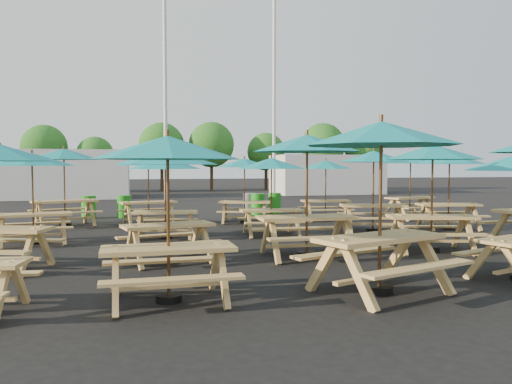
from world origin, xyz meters
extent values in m
plane|color=black|center=(0.00, 0.00, 0.00)|extent=(120.00, 120.00, 0.00)
cube|color=#A97C4B|center=(-5.67, -2.63, 0.45)|extent=(1.80, 0.75, 0.04)
cube|color=#A97C4B|center=(-5.87, -0.11, 0.71)|extent=(1.82, 0.97, 0.06)
cube|color=#A97C4B|center=(-5.76, -0.74, 0.43)|extent=(1.74, 0.54, 0.04)
cube|color=#A97C4B|center=(-5.99, 0.51, 0.43)|extent=(1.74, 0.54, 0.04)
cylinder|color=black|center=(-5.87, -0.11, 0.05)|extent=(0.35, 0.35, 0.10)
cylinder|color=brown|center=(-5.87, -0.11, 1.10)|extent=(0.04, 0.04, 2.21)
cone|color=#0F7E89|center=(-5.87, -0.11, 2.03)|extent=(2.29, 2.29, 0.31)
cube|color=#A97C4B|center=(-5.64, 3.43, 0.78)|extent=(2.04, 1.32, 0.06)
cube|color=#A97C4B|center=(-5.42, 2.77, 0.48)|extent=(1.89, 0.86, 0.04)
cube|color=#A97C4B|center=(-5.87, 4.09, 0.48)|extent=(1.89, 0.86, 0.04)
cylinder|color=black|center=(-5.64, 3.43, 0.05)|extent=(0.38, 0.38, 0.11)
cylinder|color=brown|center=(-5.64, 3.43, 1.22)|extent=(0.05, 0.05, 2.43)
cone|color=#0F7E89|center=(-5.64, 3.43, 2.24)|extent=(2.75, 2.75, 0.34)
cube|color=#A97C4B|center=(-3.00, -6.03, 0.74)|extent=(1.83, 0.75, 0.06)
cube|color=#A97C4B|center=(-2.98, -6.70, 0.45)|extent=(1.81, 0.30, 0.04)
cube|color=#A97C4B|center=(-3.02, -5.37, 0.45)|extent=(1.81, 0.30, 0.04)
cylinder|color=black|center=(-3.00, -6.03, 0.05)|extent=(0.36, 0.36, 0.10)
cylinder|color=brown|center=(-3.00, -6.03, 1.15)|extent=(0.04, 0.04, 2.31)
cone|color=#0F7E89|center=(-3.00, -6.03, 2.13)|extent=(2.11, 2.11, 0.32)
cube|color=#A97C4B|center=(-2.84, -3.12, 0.72)|extent=(1.86, 1.09, 0.06)
cube|color=#A97C4B|center=(-2.68, -3.74, 0.44)|extent=(1.75, 0.66, 0.04)
cube|color=#A97C4B|center=(-3.00, -2.49, 0.44)|extent=(1.75, 0.66, 0.04)
cylinder|color=black|center=(-2.84, -3.12, 0.05)|extent=(0.35, 0.35, 0.10)
cylinder|color=brown|center=(-2.84, -3.12, 1.12)|extent=(0.04, 0.04, 2.23)
cone|color=#0F7E89|center=(-2.84, -3.12, 2.06)|extent=(2.42, 2.42, 0.31)
cube|color=#A97C4B|center=(-2.73, 0.14, 0.68)|extent=(1.73, 0.87, 0.06)
cube|color=#A97C4B|center=(-2.82, -0.46, 0.41)|extent=(1.67, 0.46, 0.04)
cube|color=#A97C4B|center=(-2.65, 0.74, 0.41)|extent=(1.67, 0.46, 0.04)
cylinder|color=black|center=(-2.73, 0.14, 0.05)|extent=(0.33, 0.33, 0.09)
cylinder|color=brown|center=(-2.73, 0.14, 1.06)|extent=(0.04, 0.04, 2.11)
cone|color=#0F7E89|center=(-2.73, 0.14, 1.95)|extent=(2.13, 2.13, 0.29)
cube|color=#A97C4B|center=(-3.10, 3.32, 0.71)|extent=(1.84, 1.02, 0.06)
cube|color=#A97C4B|center=(-2.97, 2.70, 0.43)|extent=(1.75, 0.60, 0.04)
cube|color=#A97C4B|center=(-3.23, 3.94, 0.43)|extent=(1.75, 0.60, 0.04)
cylinder|color=black|center=(-3.10, 3.32, 0.05)|extent=(0.35, 0.35, 0.10)
cylinder|color=brown|center=(-3.10, 3.32, 1.11)|extent=(0.04, 0.04, 2.22)
cone|color=#0F7E89|center=(-3.10, 3.32, 2.04)|extent=(2.34, 2.34, 0.31)
cube|color=#A97C4B|center=(0.05, -6.26, 0.82)|extent=(2.14, 1.39, 0.07)
cube|color=#A97C4B|center=(0.29, -6.95, 0.50)|extent=(1.98, 0.92, 0.04)
cube|color=#A97C4B|center=(-0.19, -5.57, 0.50)|extent=(1.98, 0.92, 0.04)
cylinder|color=black|center=(0.05, -6.26, 0.06)|extent=(0.40, 0.40, 0.11)
cylinder|color=brown|center=(0.05, -6.26, 1.28)|extent=(0.05, 0.05, 2.55)
cone|color=#0F7E89|center=(0.05, -6.26, 2.35)|extent=(2.89, 2.89, 0.35)
cube|color=#A97C4B|center=(-0.04, -3.25, 0.82)|extent=(2.00, 0.80, 0.07)
cube|color=#A97C4B|center=(-0.05, -3.98, 0.50)|extent=(1.99, 0.30, 0.04)
cube|color=#A97C4B|center=(-0.03, -2.52, 0.50)|extent=(1.99, 0.30, 0.04)
cylinder|color=black|center=(-0.04, -3.25, 0.06)|extent=(0.40, 0.40, 0.11)
cylinder|color=brown|center=(-0.04, -3.25, 1.27)|extent=(0.05, 0.05, 2.54)
cone|color=#0F7E89|center=(-0.04, -3.25, 2.34)|extent=(2.29, 2.29, 0.35)
cube|color=#A97C4B|center=(0.08, 0.03, 0.68)|extent=(1.68, 0.72, 0.06)
cube|color=#A97C4B|center=(0.05, -0.58, 0.41)|extent=(1.66, 0.31, 0.04)
cube|color=#A97C4B|center=(0.11, 0.63, 0.41)|extent=(1.66, 0.31, 0.04)
cylinder|color=black|center=(0.08, 0.03, 0.05)|extent=(0.33, 0.33, 0.09)
cylinder|color=brown|center=(0.08, 0.03, 1.06)|extent=(0.04, 0.04, 2.11)
cone|color=#0F7E89|center=(0.08, 0.03, 1.95)|extent=(1.97, 1.97, 0.29)
cube|color=#A97C4B|center=(-0.02, 3.07, 0.69)|extent=(1.79, 1.09, 0.06)
cube|color=#A97C4B|center=(-0.19, 2.48, 0.42)|extent=(1.68, 0.69, 0.04)
cube|color=#A97C4B|center=(0.15, 3.67, 0.42)|extent=(1.68, 0.69, 0.04)
cylinder|color=black|center=(-0.02, 3.07, 0.05)|extent=(0.34, 0.34, 0.09)
cylinder|color=brown|center=(-0.02, 3.07, 1.07)|extent=(0.04, 0.04, 2.15)
cone|color=#0F7E89|center=(-0.02, 3.07, 1.98)|extent=(2.36, 2.36, 0.30)
cube|color=#A97C4B|center=(2.50, -5.48, 0.41)|extent=(1.64, 0.74, 0.04)
cube|color=#A97C4B|center=(2.85, -3.22, 0.76)|extent=(1.97, 1.16, 0.06)
cube|color=#A97C4B|center=(2.68, -3.88, 0.46)|extent=(1.86, 0.72, 0.04)
cube|color=#A97C4B|center=(3.02, -2.57, 0.46)|extent=(1.86, 0.72, 0.04)
cylinder|color=black|center=(2.85, -3.22, 0.05)|extent=(0.37, 0.37, 0.10)
cylinder|color=brown|center=(2.85, -3.22, 1.18)|extent=(0.05, 0.05, 2.37)
cone|color=#0F7E89|center=(2.85, -3.22, 2.18)|extent=(2.57, 2.57, 0.33)
cube|color=#A97C4B|center=(3.10, 0.09, 0.75)|extent=(1.94, 1.16, 0.06)
cube|color=#A97C4B|center=(2.92, -0.56, 0.46)|extent=(1.83, 0.72, 0.04)
cube|color=#A97C4B|center=(3.27, 0.73, 0.46)|extent=(1.83, 0.72, 0.04)
cylinder|color=black|center=(3.10, 0.09, 0.05)|extent=(0.36, 0.36, 0.10)
cylinder|color=brown|center=(3.10, 0.09, 1.16)|extent=(0.04, 0.04, 2.33)
cone|color=#0F7E89|center=(3.10, 0.09, 2.15)|extent=(2.54, 2.54, 0.32)
cube|color=#A97C4B|center=(2.87, 3.23, 0.67)|extent=(1.69, 0.79, 0.05)
cube|color=#A97C4B|center=(2.81, 2.63, 0.41)|extent=(1.65, 0.39, 0.04)
cube|color=#A97C4B|center=(2.93, 3.82, 0.41)|extent=(1.65, 0.39, 0.04)
cylinder|color=black|center=(2.87, 3.23, 0.05)|extent=(0.33, 0.33, 0.09)
cylinder|color=brown|center=(2.87, 3.23, 1.04)|extent=(0.04, 0.04, 2.09)
cone|color=#0F7E89|center=(2.87, 3.23, 1.93)|extent=(2.03, 2.03, 0.29)
cube|color=#A97C4B|center=(5.55, 0.12, 0.73)|extent=(1.87, 0.99, 0.06)
cube|color=#A97C4B|center=(5.43, -0.52, 0.45)|extent=(1.80, 0.56, 0.04)
cube|color=#A97C4B|center=(5.66, 0.76, 0.45)|extent=(1.80, 0.56, 0.04)
cylinder|color=black|center=(5.55, 0.12, 0.05)|extent=(0.36, 0.36, 0.10)
cylinder|color=brown|center=(5.55, 0.12, 1.14)|extent=(0.04, 0.04, 2.28)
cone|color=#0F7E89|center=(5.55, 0.12, 2.10)|extent=(2.35, 2.35, 0.32)
cube|color=#A97C4B|center=(5.99, 3.04, 0.75)|extent=(1.94, 1.19, 0.06)
cube|color=#A97C4B|center=(6.18, 2.41, 0.45)|extent=(1.81, 0.76, 0.04)
cube|color=#A97C4B|center=(5.80, 3.68, 0.45)|extent=(1.81, 0.76, 0.04)
cylinder|color=black|center=(5.99, 3.04, 0.05)|extent=(0.36, 0.36, 0.10)
cylinder|color=brown|center=(5.99, 3.04, 1.16)|extent=(0.04, 0.04, 2.32)
cone|color=#0F7E89|center=(5.99, 3.04, 2.13)|extent=(2.56, 2.56, 0.32)
cylinder|color=#1D8E19|center=(-5.16, 5.75, 0.40)|extent=(0.50, 0.50, 0.81)
cylinder|color=#1D8E19|center=(-3.93, 5.74, 0.40)|extent=(0.50, 0.50, 0.81)
cylinder|color=gray|center=(0.82, 6.08, 0.40)|extent=(0.50, 0.50, 0.81)
cylinder|color=#1D8E19|center=(1.04, 5.64, 0.40)|extent=(0.50, 0.50, 0.81)
cylinder|color=#1D8E19|center=(1.81, 6.00, 0.40)|extent=(0.50, 0.50, 0.81)
cylinder|color=silver|center=(-2.00, 14.00, 6.00)|extent=(0.20, 0.20, 12.00)
cylinder|color=silver|center=(4.50, 16.00, 6.00)|extent=(0.20, 0.20, 12.00)
cube|color=silver|center=(-8.00, 18.00, 1.40)|extent=(8.00, 4.00, 2.80)
cube|color=silver|center=(9.00, 19.00, 1.30)|extent=(7.00, 4.00, 2.60)
cylinder|color=#382314|center=(-9.74, 23.90, 1.07)|extent=(0.24, 0.24, 2.14)
sphere|color=#1E5919|center=(-9.74, 23.90, 3.16)|extent=(3.11, 3.11, 3.11)
cylinder|color=#382314|center=(-6.39, 23.65, 0.89)|extent=(0.24, 0.24, 1.78)
sphere|color=#1E5919|center=(-6.39, 23.65, 2.63)|extent=(2.59, 2.59, 2.59)
cylinder|color=#382314|center=(-1.75, 24.72, 1.16)|extent=(0.24, 0.24, 2.31)
sphere|color=#1E5919|center=(-1.75, 24.72, 3.41)|extent=(3.36, 3.36, 3.36)
cylinder|color=#382314|center=(1.90, 24.26, 1.17)|extent=(0.24, 0.24, 2.35)
sphere|color=#1E5919|center=(1.90, 24.26, 3.47)|extent=(3.41, 3.41, 3.41)
cylinder|color=#382314|center=(6.22, 24.67, 1.01)|extent=(0.24, 0.24, 2.02)
sphere|color=#1E5919|center=(6.22, 24.67, 2.98)|extent=(2.94, 2.94, 2.94)
cylinder|color=#382314|center=(10.23, 22.90, 1.16)|extent=(0.24, 0.24, 2.32)
sphere|color=#1E5919|center=(10.23, 22.90, 3.43)|extent=(3.38, 3.38, 3.38)
cylinder|color=#382314|center=(13.63, 22.92, 1.02)|extent=(0.24, 0.24, 2.03)
sphere|color=#1E5919|center=(13.63, 22.92, 3.00)|extent=(2.95, 2.95, 2.95)
camera|label=1|loc=(-3.38, -12.93, 1.88)|focal=35.00mm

